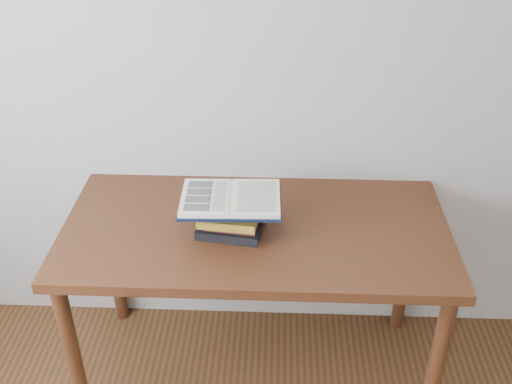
{
  "coord_description": "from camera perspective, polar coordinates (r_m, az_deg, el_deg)",
  "views": [
    {
      "loc": [
        0.19,
        -0.52,
        2.17
      ],
      "look_at": [
        0.12,
        1.26,
        1.04
      ],
      "focal_mm": 42.0,
      "sensor_mm": 36.0,
      "label": 1
    }
  ],
  "objects": [
    {
      "name": "desk",
      "position": [
        2.4,
        -0.02,
        -5.11
      ],
      "size": [
        1.51,
        0.75,
        0.81
      ],
      "color": "#4E2413",
      "rests_on": "ground"
    },
    {
      "name": "room_shell",
      "position": [
        0.81,
        -18.3,
        -12.15
      ],
      "size": [
        3.54,
        3.54,
        2.62
      ],
      "color": "#AFADA5",
      "rests_on": "ground"
    },
    {
      "name": "book_stack",
      "position": [
        2.28,
        -2.34,
        -2.4
      ],
      "size": [
        0.26,
        0.21,
        0.13
      ],
      "color": "black",
      "rests_on": "desk"
    },
    {
      "name": "open_book",
      "position": [
        2.23,
        -2.42,
        -0.68
      ],
      "size": [
        0.38,
        0.27,
        0.03
      ],
      "rotation": [
        0.0,
        0.0,
        0.03
      ],
      "color": "black",
      "rests_on": "book_stack"
    }
  ]
}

